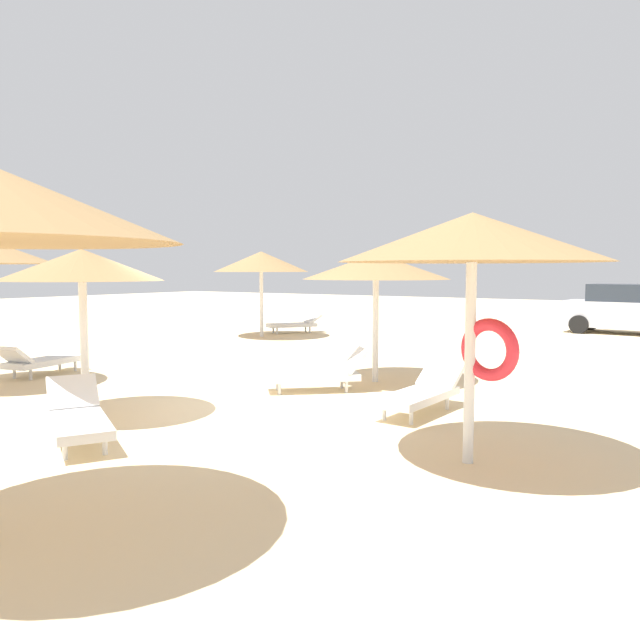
{
  "coord_description": "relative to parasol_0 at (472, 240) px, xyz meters",
  "views": [
    {
      "loc": [
        6.66,
        -7.21,
        2.18
      ],
      "look_at": [
        0.0,
        3.0,
        1.2
      ],
      "focal_mm": 34.51,
      "sensor_mm": 36.0,
      "label": 1
    }
  ],
  "objects": [
    {
      "name": "ground_plane",
      "position": [
        -4.33,
        0.55,
        -2.52
      ],
      "size": [
        80.0,
        80.0,
        0.0
      ],
      "primitive_type": "plane",
      "color": "beige"
    },
    {
      "name": "parasol_0",
      "position": [
        0.0,
        0.0,
        0.0
      ],
      "size": [
        2.98,
        2.98,
        2.82
      ],
      "color": "silver",
      "rests_on": "ground"
    },
    {
      "name": "parasol_1",
      "position": [
        -5.52,
        -1.01,
        -0.27
      ],
      "size": [
        2.35,
        2.35,
        2.5
      ],
      "color": "silver",
      "rests_on": "ground"
    },
    {
      "name": "parasol_2",
      "position": [
        -3.3,
        3.96,
        -0.27
      ],
      "size": [
        2.86,
        2.86,
        2.51
      ],
      "color": "silver",
      "rests_on": "ground"
    },
    {
      "name": "parasol_4",
      "position": [
        -10.34,
        9.22,
        -0.06
      ],
      "size": [
        3.1,
        3.1,
        2.81
      ],
      "color": "silver",
      "rests_on": "ground"
    },
    {
      "name": "lounger_0",
      "position": [
        -1.45,
        1.98,
        -2.21
      ],
      "size": [
        0.74,
        1.93,
        0.68
      ],
      "color": "white",
      "rests_on": "ground"
    },
    {
      "name": "lounger_1",
      "position": [
        -4.46,
        -1.89,
        -2.2
      ],
      "size": [
        1.95,
        1.49,
        0.73
      ],
      "color": "white",
      "rests_on": "ground"
    },
    {
      "name": "lounger_2",
      "position": [
        -3.7,
        2.54,
        -2.2
      ],
      "size": [
        1.81,
        1.72,
        0.78
      ],
      "color": "white",
      "rests_on": "ground"
    },
    {
      "name": "lounger_3",
      "position": [
        -9.46,
        0.76,
        -2.21
      ],
      "size": [
        0.99,
        1.98,
        0.71
      ],
      "color": "white",
      "rests_on": "ground"
    },
    {
      "name": "lounger_4",
      "position": [
        -10.13,
        10.84,
        -2.21
      ],
      "size": [
        1.63,
        1.92,
        0.66
      ],
      "color": "white",
      "rests_on": "ground"
    },
    {
      "name": "parked_car",
      "position": [
        -0.39,
        16.82,
        -1.7
      ],
      "size": [
        4.09,
        2.17,
        1.72
      ],
      "color": "silver",
      "rests_on": "ground"
    }
  ]
}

